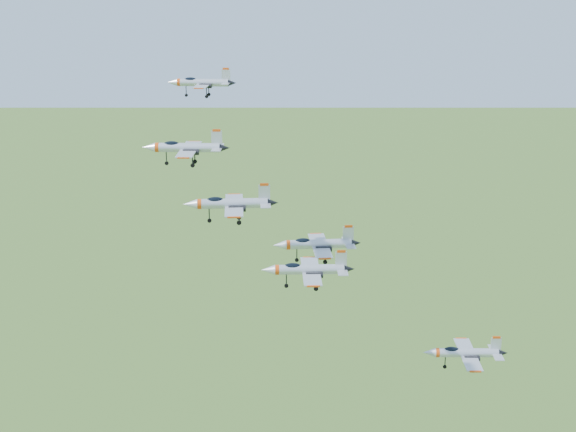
# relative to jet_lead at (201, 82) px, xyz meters

# --- Properties ---
(jet_lead) EXTENTS (10.80, 8.93, 2.89)m
(jet_lead) POSITION_rel_jet_lead_xyz_m (0.00, 0.00, 0.00)
(jet_lead) COLOR #B3B7C0
(jet_left_high) EXTENTS (12.22, 10.16, 3.27)m
(jet_left_high) POSITION_rel_jet_lead_xyz_m (1.37, -15.23, -6.75)
(jet_left_high) COLOR #B3B7C0
(jet_right_high) EXTENTS (11.24, 9.46, 3.02)m
(jet_right_high) POSITION_rel_jet_lead_xyz_m (11.16, -31.61, -9.51)
(jet_right_high) COLOR #B3B7C0
(jet_left_low) EXTENTS (13.34, 11.26, 3.59)m
(jet_left_low) POSITION_rel_jet_lead_xyz_m (18.84, -7.03, -22.90)
(jet_left_low) COLOR #B3B7C0
(jet_right_low) EXTENTS (12.86, 10.78, 3.44)m
(jet_right_low) POSITION_rel_jet_lead_xyz_m (18.88, -18.94, -22.37)
(jet_right_low) COLOR #B3B7C0
(jet_trail) EXTENTS (12.43, 10.37, 3.32)m
(jet_trail) POSITION_rel_jet_lead_xyz_m (41.31, -12.69, -36.54)
(jet_trail) COLOR #B3B7C0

